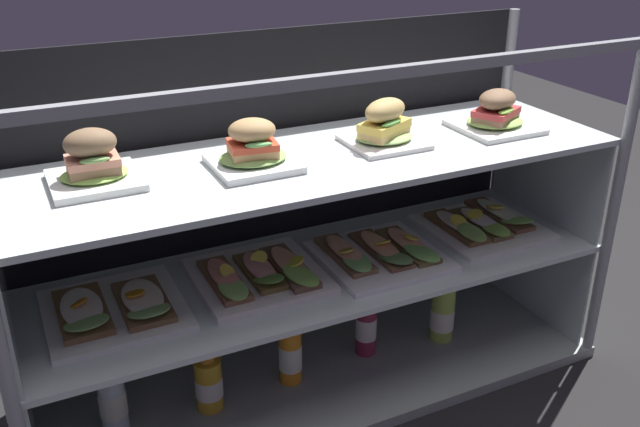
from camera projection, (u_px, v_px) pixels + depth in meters
The scene contains 20 objects.
ground_plane at pixel (320, 383), 1.97m from camera, with size 6.00×6.00×0.02m, color black.
case_base_deck at pixel (320, 375), 1.96m from camera, with size 1.55×0.51×0.03m, color #9BA49D.
case_frame at pixel (294, 194), 1.89m from camera, with size 1.55×0.51×0.93m.
riser_lower_tier at pixel (320, 323), 1.89m from camera, with size 1.49×0.45×0.31m.
shelf_lower_glass at pixel (320, 270), 1.82m from camera, with size 1.51×0.46×0.02m, color silver.
riser_upper_tier at pixel (320, 216), 1.76m from camera, with size 1.49×0.45×0.29m.
shelf_upper_glass at pixel (320, 158), 1.69m from camera, with size 1.51×0.46×0.02m, color silver.
plated_roll_sandwich_center at pixel (93, 164), 1.50m from camera, with size 0.19×0.19×0.13m.
plated_roll_sandwich_left_of_center at pixel (253, 150), 1.60m from camera, with size 0.19×0.19×0.12m.
plated_roll_sandwich_far_right at pixel (384, 127), 1.74m from camera, with size 0.18×0.18×0.12m.
plated_roll_sandwich_far_left at pixel (496, 115), 1.86m from camera, with size 0.20×0.20×0.11m.
open_sandwich_tray_mid_right at pixel (114, 308), 1.61m from camera, with size 0.31×0.31×0.06m.
open_sandwich_tray_right_of_center at pixel (259, 275), 1.74m from camera, with size 0.31×0.31×0.06m.
open_sandwich_tray_mid_left at pixel (380, 253), 1.85m from camera, with size 0.31×0.31×0.06m.
open_sandwich_tray_far_left at pixel (482, 224), 2.02m from camera, with size 0.31×0.31×0.06m.
juice_bottle_back_center at pixel (112, 399), 1.71m from camera, with size 0.07×0.07×0.22m.
juice_bottle_near_post at pixel (209, 381), 1.79m from camera, with size 0.07×0.07×0.21m.
juice_bottle_front_second at pixel (290, 348), 1.88m from camera, with size 0.06×0.06×0.25m.
juice_bottle_front_right_end at pixel (366, 323), 2.00m from camera, with size 0.06×0.06×0.24m.
juice_bottle_front_left_end at pixel (443, 311), 2.06m from camera, with size 0.07×0.07×0.24m.
Camera 1 is at (-0.70, -1.43, 1.25)m, focal length 39.33 mm.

